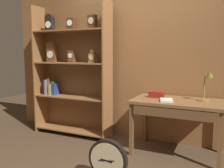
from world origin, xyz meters
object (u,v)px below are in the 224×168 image
(workbench, at_px, (177,107))
(bookshelf, at_px, (71,70))
(desk_lamp, at_px, (207,85))
(open_repair_manual, at_px, (166,100))
(round_clock_large, at_px, (108,161))
(toolbox_small, at_px, (157,95))

(workbench, bearing_deg, bookshelf, 175.35)
(desk_lamp, relative_size, open_repair_manual, 1.92)
(open_repair_manual, bearing_deg, round_clock_large, -128.42)
(bookshelf, bearing_deg, round_clock_large, -43.36)
(toolbox_small, distance_m, round_clock_large, 1.31)
(desk_lamp, distance_m, open_repair_manual, 0.56)
(workbench, distance_m, round_clock_large, 1.27)
(toolbox_small, bearing_deg, open_repair_manual, -46.34)
(desk_lamp, bearing_deg, toolbox_small, -179.53)
(open_repair_manual, height_order, round_clock_large, open_repair_manual)
(bookshelf, height_order, round_clock_large, bookshelf)
(bookshelf, height_order, toolbox_small, bookshelf)
(toolbox_small, relative_size, round_clock_large, 0.45)
(bookshelf, xyz_separation_m, desk_lamp, (2.18, -0.05, -0.14))
(toolbox_small, bearing_deg, round_clock_large, -101.12)
(desk_lamp, bearing_deg, bookshelf, 178.71)
(bookshelf, xyz_separation_m, round_clock_large, (1.28, -1.21, -0.87))
(round_clock_large, bearing_deg, workbench, 63.12)
(bookshelf, relative_size, round_clock_large, 4.54)
(workbench, bearing_deg, round_clock_large, -116.88)
(desk_lamp, height_order, open_repair_manual, desk_lamp)
(workbench, height_order, desk_lamp, desk_lamp)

